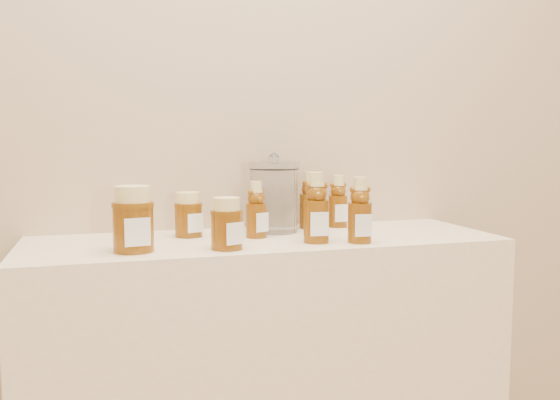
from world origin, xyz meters
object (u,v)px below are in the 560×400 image
object	(u,v)px
honey_jar_left	(133,219)
glass_canister	(274,194)
bear_bottle_front_left	(316,203)
bear_bottle_back_left	(256,206)

from	to	relation	value
honey_jar_left	glass_canister	world-z (taller)	glass_canister
bear_bottle_front_left	honey_jar_left	bearing A→B (deg)	-174.62
bear_bottle_front_left	glass_canister	xyz separation A→B (m)	(-0.05, 0.19, 0.01)
glass_canister	bear_bottle_front_left	bearing A→B (deg)	-74.23
bear_bottle_front_left	honey_jar_left	xyz separation A→B (m)	(-0.43, 0.01, -0.02)
honey_jar_left	glass_canister	distance (m)	0.42
honey_jar_left	bear_bottle_back_left	bearing A→B (deg)	10.60
bear_bottle_back_left	glass_canister	distance (m)	0.11
bear_bottle_back_left	bear_bottle_front_left	xyz separation A→B (m)	(0.12, -0.11, 0.02)
honey_jar_left	glass_canister	bearing A→B (deg)	17.25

